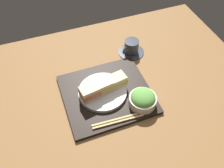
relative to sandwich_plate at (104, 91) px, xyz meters
The scene contains 9 objects.
ground_plane 4.04cm from the sandwich_plate, 109.15° to the right, with size 140.00×100.00×3.00cm, color brown.
serving_tray 2.06cm from the sandwich_plate, 28.20° to the right, with size 36.56×33.61×1.52cm, color black.
sandwich_plate is the anchor object (origin of this frame).
sandwich_near 7.32cm from the sandwich_plate, 169.52° to the right, with size 8.54×6.65×5.97cm.
sandwich_middle 3.51cm from the sandwich_plate, behind, with size 8.44×6.45×5.49cm.
sandwich_far 7.08cm from the sandwich_plate, 10.48° to the left, with size 8.99×6.48×4.97cm.
salad_bowl 17.03cm from the sandwich_plate, 40.09° to the right, with size 11.18×11.18×6.76cm.
chopsticks_pair 15.11cm from the sandwich_plate, 87.66° to the right, with size 20.78×3.09×0.70cm.
coffee_cup 29.62cm from the sandwich_plate, 43.70° to the left, with size 12.73×12.73×7.08cm.
Camera 1 is at (-18.25, -59.37, 83.50)cm, focal length 39.14 mm.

